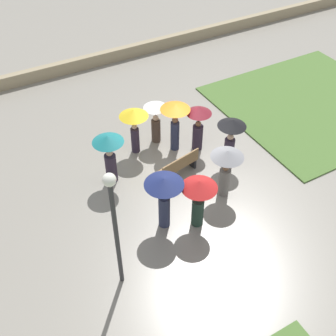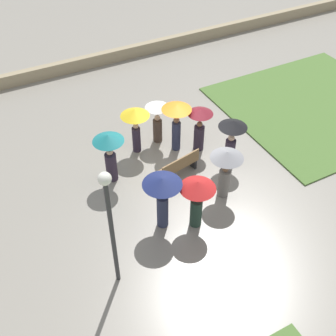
{
  "view_description": "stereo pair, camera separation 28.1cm",
  "coord_description": "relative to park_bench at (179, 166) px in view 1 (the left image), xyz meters",
  "views": [
    {
      "loc": [
        5.9,
        9.78,
        10.18
      ],
      "look_at": [
        0.72,
        0.54,
        0.61
      ],
      "focal_mm": 45.0,
      "sensor_mm": 36.0,
      "label": 1
    },
    {
      "loc": [
        5.65,
        9.92,
        10.18
      ],
      "look_at": [
        0.72,
        0.54,
        0.61
      ],
      "focal_mm": 45.0,
      "sensor_mm": 36.0,
      "label": 2
    }
  ],
  "objects": [
    {
      "name": "crowd_person_black",
      "position": [
        -1.93,
        0.26,
        0.85
      ],
      "size": [
        1.0,
        1.0,
        1.89
      ],
      "rotation": [
        0.0,
        0.0,
        6.18
      ],
      "color": "#2D2333",
      "rests_on": "ground_plane"
    },
    {
      "name": "crowd_person_navy",
      "position": [
        1.51,
        1.71,
        0.98
      ],
      "size": [
        1.18,
        1.18,
        1.97
      ],
      "rotation": [
        0.0,
        0.0,
        6.25
      ],
      "color": "#282D47",
      "rests_on": "ground_plane"
    },
    {
      "name": "lamp_post",
      "position": [
        3.51,
        2.9,
        2.15
      ],
      "size": [
        0.32,
        0.32,
        4.01
      ],
      "color": "#2D2D30",
      "rests_on": "ground_plane"
    },
    {
      "name": "ground_plane",
      "position": [
        -0.27,
        -0.48,
        -0.46
      ],
      "size": [
        90.0,
        90.0,
        0.0
      ],
      "primitive_type": "plane",
      "color": "gray"
    },
    {
      "name": "crowd_person_grey",
      "position": [
        -0.88,
        1.48,
        0.85
      ],
      "size": [
        1.07,
        1.07,
        1.85
      ],
      "rotation": [
        0.0,
        0.0,
        3.4
      ],
      "color": "slate",
      "rests_on": "ground_plane"
    },
    {
      "name": "crowd_person_yellow",
      "position": [
        0.71,
        -1.97,
        0.96
      ],
      "size": [
        1.05,
        1.05,
        1.86
      ],
      "rotation": [
        0.0,
        0.0,
        5.3
      ],
      "color": "#2D2333",
      "rests_on": "ground_plane"
    },
    {
      "name": "lawn_patch_near",
      "position": [
        -7.35,
        -1.06,
        -0.43
      ],
      "size": [
        7.51,
        7.09,
        0.06
      ],
      "color": "#4C7033",
      "rests_on": "ground_plane"
    },
    {
      "name": "crowd_person_white",
      "position": [
        -0.26,
        -2.16,
        0.69
      ],
      "size": [
        0.9,
        0.9,
        1.73
      ],
      "rotation": [
        0.0,
        0.0,
        6.04
      ],
      "color": "#47382D",
      "rests_on": "ground_plane"
    },
    {
      "name": "crowd_person_teal",
      "position": [
        2.11,
        -0.95,
        0.84
      ],
      "size": [
        1.05,
        1.05,
        1.92
      ],
      "rotation": [
        0.0,
        0.0,
        0.24
      ],
      "color": "#2D2333",
      "rests_on": "ground_plane"
    },
    {
      "name": "park_bench",
      "position": [
        0.0,
        0.0,
        0.0
      ],
      "size": [
        1.66,
        0.72,
        0.9
      ],
      "rotation": [
        0.0,
        0.0,
        0.19
      ],
      "color": "brown",
      "rests_on": "ground_plane"
    },
    {
      "name": "crowd_person_orange",
      "position": [
        -0.65,
        -1.39,
        0.95
      ],
      "size": [
        1.08,
        1.08,
        1.97
      ],
      "rotation": [
        0.0,
        0.0,
        3.2
      ],
      "color": "#282D47",
      "rests_on": "ground_plane"
    },
    {
      "name": "parapet_wall",
      "position": [
        -0.27,
        -8.88,
        -0.16
      ],
      "size": [
        45.0,
        0.35,
        0.6
      ],
      "color": "gray",
      "rests_on": "ground_plane"
    },
    {
      "name": "crowd_person_red",
      "position": [
        0.59,
        2.17,
        0.85
      ],
      "size": [
        1.09,
        1.09,
        1.82
      ],
      "rotation": [
        0.0,
        0.0,
        4.21
      ],
      "color": "#1E3328",
      "rests_on": "ground_plane"
    },
    {
      "name": "crowd_person_maroon",
      "position": [
        -1.4,
        -1.0,
        0.76
      ],
      "size": [
        0.93,
        0.93,
        1.84
      ],
      "rotation": [
        0.0,
        0.0,
        1.47
      ],
      "color": "#2D2333",
      "rests_on": "ground_plane"
    }
  ]
}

